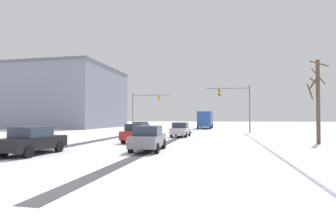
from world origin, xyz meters
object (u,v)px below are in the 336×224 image
object	(u,v)px
bus_oncoming	(206,119)
car_red_third	(138,133)
car_grey_fourth	(148,138)
office_building_far_left_block	(63,98)
bare_tree_sidewalk_mid	(318,99)
traffic_signal_far_left	(143,105)
traffic_signal_near_right	(238,101)
car_black_fifth	(33,141)
car_silver_second	(181,130)
car_yellow_cab_lead	(140,128)

from	to	relation	value
bus_oncoming	car_red_third	bearing A→B (deg)	-96.83
car_grey_fourth	office_building_far_left_block	xyz separation A→B (m)	(-30.96, 37.19, 5.87)
office_building_far_left_block	bare_tree_sidewalk_mid	bearing A→B (deg)	-34.76
traffic_signal_far_left	traffic_signal_near_right	xyz separation A→B (m)	(15.59, -8.16, -0.07)
car_grey_fourth	bus_oncoming	bearing A→B (deg)	87.91
bare_tree_sidewalk_mid	car_grey_fourth	bearing A→B (deg)	-150.33
car_red_third	bus_oncoming	world-z (taller)	bus_oncoming
bare_tree_sidewalk_mid	car_black_fifth	bearing A→B (deg)	-151.36
traffic_signal_far_left	bare_tree_sidewalk_mid	world-z (taller)	bare_tree_sidewalk_mid
car_red_third	bare_tree_sidewalk_mid	distance (m)	15.31
bus_oncoming	bare_tree_sidewalk_mid	distance (m)	33.06
car_silver_second	car_black_fifth	size ratio (longest dim) A/B	0.99
traffic_signal_far_left	bus_oncoming	xyz separation A→B (m)	(10.23, 10.52, -2.48)
traffic_signal_far_left	car_silver_second	world-z (taller)	traffic_signal_far_left
traffic_signal_near_right	office_building_far_left_block	xyz separation A→B (m)	(-37.72, 17.67, 2.28)
car_black_fifth	bus_oncoming	size ratio (longest dim) A/B	0.38
office_building_far_left_block	traffic_signal_far_left	bearing A→B (deg)	-23.27
car_yellow_cab_lead	car_red_third	size ratio (longest dim) A/B	0.98
car_grey_fourth	bare_tree_sidewalk_mid	xyz separation A→B (m)	(12.43, 7.08, 2.87)
car_silver_second	car_grey_fourth	xyz separation A→B (m)	(-0.11, -12.90, 0.00)
traffic_signal_near_right	car_black_fifth	world-z (taller)	traffic_signal_near_right
traffic_signal_far_left	car_black_fifth	xyz separation A→B (m)	(2.71, -30.73, -3.66)
car_silver_second	car_yellow_cab_lead	bearing A→B (deg)	144.51
car_grey_fourth	car_black_fifth	bearing A→B (deg)	-153.50
traffic_signal_far_left	car_black_fifth	distance (m)	31.07
office_building_far_left_block	car_yellow_cab_lead	bearing A→B (deg)	-38.62
car_yellow_cab_lead	bus_oncoming	size ratio (longest dim) A/B	0.37
bare_tree_sidewalk_mid	office_building_far_left_block	xyz separation A→B (m)	(-43.39, 30.11, 3.00)
bus_oncoming	car_grey_fourth	bearing A→B (deg)	-92.09
traffic_signal_near_right	bus_oncoming	distance (m)	19.58
car_yellow_cab_lead	car_grey_fourth	world-z (taller)	same
traffic_signal_far_left	car_red_third	bearing A→B (deg)	-74.14
traffic_signal_near_right	car_black_fifth	distance (m)	26.24
traffic_signal_far_left	car_silver_second	distance (m)	17.65
car_red_third	office_building_far_left_block	distance (m)	43.01
car_silver_second	car_grey_fourth	size ratio (longest dim) A/B	0.99
traffic_signal_near_right	car_yellow_cab_lead	size ratio (longest dim) A/B	1.58
traffic_signal_near_right	car_grey_fourth	size ratio (longest dim) A/B	1.55
bus_oncoming	traffic_signal_near_right	bearing A→B (deg)	-73.99
car_yellow_cab_lead	car_red_third	distance (m)	12.32
car_red_third	bus_oncoming	bearing A→B (deg)	83.17
car_yellow_cab_lead	office_building_far_left_block	size ratio (longest dim) A/B	0.17
traffic_signal_far_left	car_black_fifth	world-z (taller)	traffic_signal_far_left
car_silver_second	car_black_fifth	distance (m)	17.13
traffic_signal_near_right	office_building_far_left_block	size ratio (longest dim) A/B	0.28
car_black_fifth	bare_tree_sidewalk_mid	bearing A→B (deg)	28.64
traffic_signal_far_left	car_red_third	world-z (taller)	traffic_signal_far_left
car_black_fifth	bus_oncoming	xyz separation A→B (m)	(7.52, 41.26, 1.18)
traffic_signal_far_left	car_grey_fourth	size ratio (longest dim) A/B	1.62
car_silver_second	bus_oncoming	size ratio (longest dim) A/B	0.37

